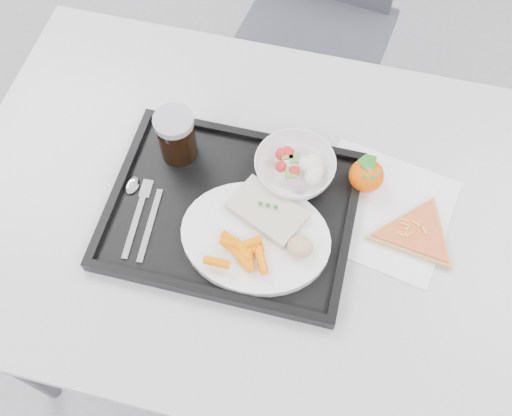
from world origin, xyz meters
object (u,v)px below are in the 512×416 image
object	(u,v)px
dinner_plate	(256,237)
tangerine	(366,175)
table	(268,223)
pizza_slice	(416,234)
chair	(319,1)
tray	(231,211)
cola_glass	(176,136)
salad_bowl	(295,168)

from	to	relation	value
dinner_plate	tangerine	distance (m)	0.24
tangerine	table	bearing A→B (deg)	-151.13
pizza_slice	chair	bearing A→B (deg)	111.51
table	chair	distance (m)	0.81
chair	tangerine	bearing A→B (deg)	-73.97
tray	tangerine	xyz separation A→B (m)	(0.23, 0.12, 0.03)
chair	pizza_slice	size ratio (longest dim) A/B	3.85
table	tray	xyz separation A→B (m)	(-0.07, -0.03, 0.08)
chair	tray	size ratio (longest dim) A/B	2.07
tray	cola_glass	bearing A→B (deg)	143.15
table	tray	world-z (taller)	tray
tangerine	pizza_slice	world-z (taller)	tangerine
tray	dinner_plate	distance (m)	0.08
table	tray	distance (m)	0.10
table	salad_bowl	world-z (taller)	salad_bowl
dinner_plate	pizza_slice	world-z (taller)	dinner_plate
table	salad_bowl	xyz separation A→B (m)	(0.03, 0.07, 0.11)
salad_bowl	pizza_slice	bearing A→B (deg)	-15.31
table	tray	bearing A→B (deg)	-156.53
tray	salad_bowl	world-z (taller)	salad_bowl
dinner_plate	pizza_slice	size ratio (longest dim) A/B	1.12
tangerine	pizza_slice	distance (m)	0.14
cola_glass	dinner_plate	bearing A→B (deg)	-37.81
tray	tangerine	bearing A→B (deg)	27.39
dinner_plate	tangerine	xyz separation A→B (m)	(0.17, 0.17, 0.01)
chair	pizza_slice	world-z (taller)	chair
tangerine	pizza_slice	xyz separation A→B (m)	(0.11, -0.08, -0.02)
table	pizza_slice	bearing A→B (deg)	1.32
salad_bowl	tangerine	bearing A→B (deg)	7.86
dinner_plate	tangerine	size ratio (longest dim) A/B	3.11
chair	salad_bowl	world-z (taller)	chair
dinner_plate	cola_glass	xyz separation A→B (m)	(-0.19, 0.15, 0.05)
chair	pizza_slice	distance (m)	0.88
chair	cola_glass	distance (m)	0.80
dinner_plate	cola_glass	distance (m)	0.24
tray	dinner_plate	world-z (taller)	dinner_plate
dinner_plate	chair	bearing A→B (deg)	92.01
salad_bowl	chair	bearing A→B (deg)	95.47
tangerine	pizza_slice	size ratio (longest dim) A/B	0.36
table	dinner_plate	size ratio (longest dim) A/B	4.44
dinner_plate	table	bearing A→B (deg)	84.88
tangerine	dinner_plate	bearing A→B (deg)	-135.65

